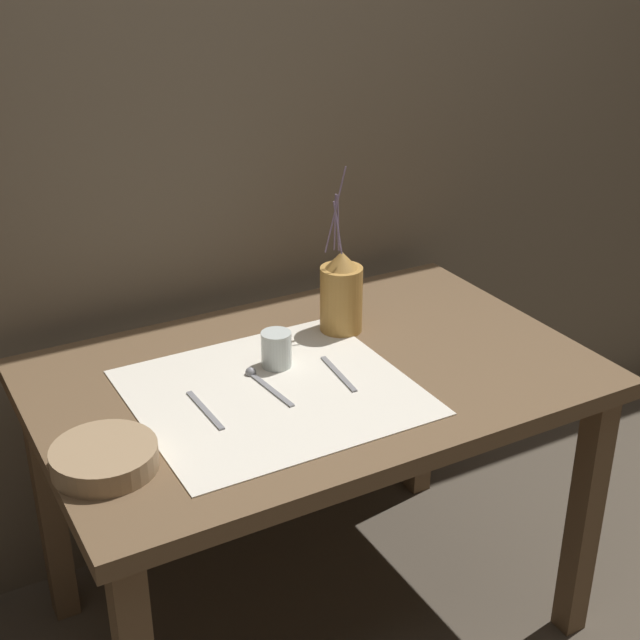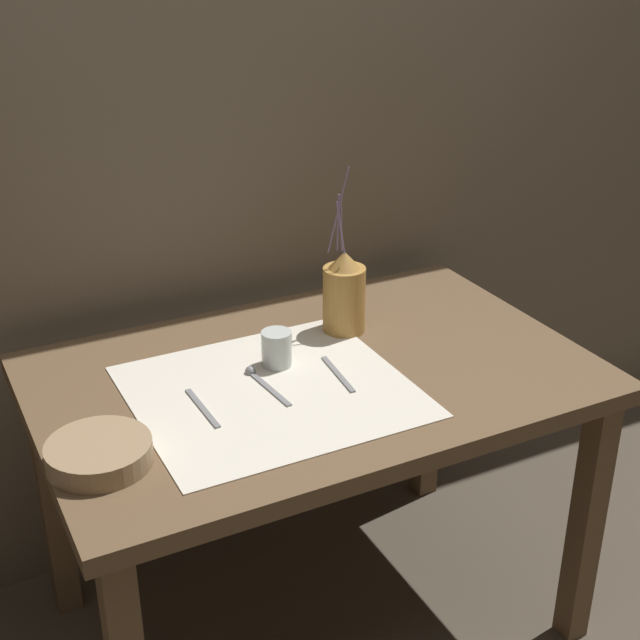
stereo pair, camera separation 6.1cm
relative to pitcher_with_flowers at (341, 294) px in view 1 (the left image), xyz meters
The scene contains 10 objects.
ground_plane 0.84m from the pitcher_with_flowers, 136.68° to the right, with size 12.00×12.00×0.00m, color brown.
stone_wall_back 0.55m from the pitcher_with_flowers, 113.41° to the left, with size 7.00×0.06×2.40m.
wooden_table 0.28m from the pitcher_with_flowers, 136.68° to the right, with size 1.22×0.79×0.72m.
linen_cloth 0.35m from the pitcher_with_flowers, 145.64° to the right, with size 0.57×0.52×0.00m.
pitcher_with_flowers is the anchor object (origin of this frame).
wooden_bowl 0.73m from the pitcher_with_flowers, 156.73° to the right, with size 0.20×0.20×0.04m.
glass_tumbler_near 0.24m from the pitcher_with_flowers, 157.45° to the right, with size 0.07×0.07×0.08m.
fork_inner 0.48m from the pitcher_with_flowers, 155.85° to the right, with size 0.02×0.17×0.00m.
spoon_inner 0.33m from the pitcher_with_flowers, 155.25° to the right, with size 0.03×0.18×0.02m.
fork_outer 0.25m from the pitcher_with_flowers, 121.65° to the right, with size 0.03×0.17×0.00m.
Camera 1 is at (-0.83, -1.52, 1.67)m, focal length 50.00 mm.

